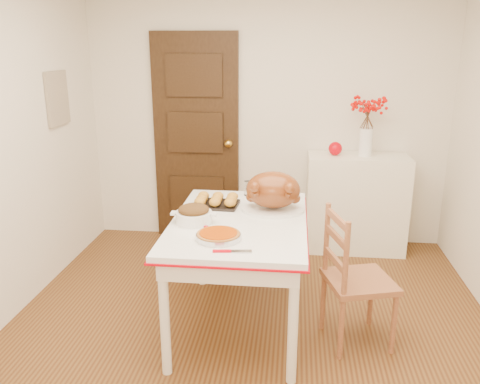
# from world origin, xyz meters

# --- Properties ---
(floor) EXTENTS (3.50, 4.00, 0.00)m
(floor) POSITION_xyz_m (0.00, 0.00, 0.00)
(floor) COLOR #4A2510
(floor) RESTS_ON ground
(wall_back) EXTENTS (3.50, 0.00, 2.50)m
(wall_back) POSITION_xyz_m (0.00, 2.00, 1.25)
(wall_back) COLOR silver
(wall_back) RESTS_ON ground
(door_back) EXTENTS (0.85, 0.06, 2.06)m
(door_back) POSITION_xyz_m (-0.70, 1.97, 1.03)
(door_back) COLOR #321F0F
(door_back) RESTS_ON ground
(photo_board) EXTENTS (0.03, 0.35, 0.45)m
(photo_board) POSITION_xyz_m (-1.73, 1.20, 1.50)
(photo_board) COLOR tan
(photo_board) RESTS_ON ground
(sideboard) EXTENTS (0.94, 0.42, 0.94)m
(sideboard) POSITION_xyz_m (0.89, 1.78, 0.47)
(sideboard) COLOR white
(sideboard) RESTS_ON floor
(kitchen_table) EXTENTS (0.92, 1.34, 0.80)m
(kitchen_table) POSITION_xyz_m (-0.08, 0.29, 0.40)
(kitchen_table) COLOR white
(kitchen_table) RESTS_ON floor
(chair_oak) EXTENTS (0.51, 0.51, 0.94)m
(chair_oak) POSITION_xyz_m (0.73, 0.18, 0.47)
(chair_oak) COLOR #9A5E3B
(chair_oak) RESTS_ON floor
(berry_vase) EXTENTS (0.28, 0.28, 0.53)m
(berry_vase) POSITION_xyz_m (0.94, 1.78, 1.20)
(berry_vase) COLOR white
(berry_vase) RESTS_ON sideboard
(apple) EXTENTS (0.13, 0.13, 0.13)m
(apple) POSITION_xyz_m (0.66, 1.78, 1.00)
(apple) COLOR #BF000C
(apple) RESTS_ON sideboard
(turkey_platter) EXTENTS (0.53, 0.47, 0.28)m
(turkey_platter) POSITION_xyz_m (0.14, 0.50, 0.95)
(turkey_platter) COLOR brown
(turkey_platter) RESTS_ON kitchen_table
(pumpkin_pie) EXTENTS (0.31, 0.31, 0.06)m
(pumpkin_pie) POSITION_xyz_m (-0.17, -0.06, 0.83)
(pumpkin_pie) COLOR #A73700
(pumpkin_pie) RESTS_ON kitchen_table
(stuffing_dish) EXTENTS (0.32, 0.25, 0.12)m
(stuffing_dish) POSITION_xyz_m (-0.37, 0.21, 0.86)
(stuffing_dish) COLOR #49280D
(stuffing_dish) RESTS_ON kitchen_table
(rolls_tray) EXTENTS (0.33, 0.26, 0.08)m
(rolls_tray) POSITION_xyz_m (-0.28, 0.57, 0.85)
(rolls_tray) COLOR #BA8222
(rolls_tray) RESTS_ON kitchen_table
(pie_server) EXTENTS (0.23, 0.09, 0.01)m
(pie_server) POSITION_xyz_m (-0.06, -0.24, 0.81)
(pie_server) COLOR silver
(pie_server) RESTS_ON kitchen_table
(carving_knife) EXTENTS (0.22, 0.17, 0.01)m
(carving_knife) POSITION_xyz_m (-0.24, 0.10, 0.81)
(carving_knife) COLOR silver
(carving_knife) RESTS_ON kitchen_table
(drinking_glass) EXTENTS (0.08, 0.08, 0.11)m
(drinking_glass) POSITION_xyz_m (-0.07, 0.86, 0.86)
(drinking_glass) COLOR white
(drinking_glass) RESTS_ON kitchen_table
(shaker_pair) EXTENTS (0.09, 0.04, 0.08)m
(shaker_pair) POSITION_xyz_m (0.26, 0.80, 0.85)
(shaker_pair) COLOR white
(shaker_pair) RESTS_ON kitchen_table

